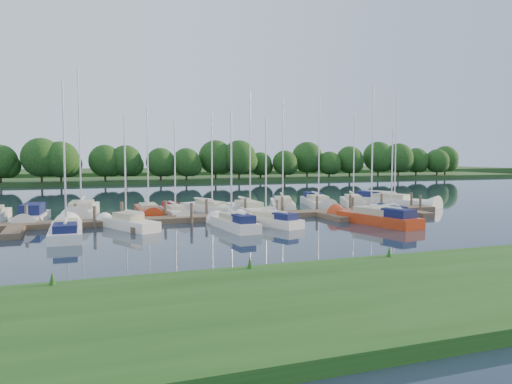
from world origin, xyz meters
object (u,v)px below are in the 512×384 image
object	(u,v)px
motorboat	(32,218)
sailboat_s_2	(234,224)
dock	(233,218)
sailboat_n_5	(211,209)

from	to	relation	value
motorboat	sailboat_s_2	size ratio (longest dim) A/B	0.73
dock	motorboat	bearing A→B (deg)	164.48
sailboat_s_2	sailboat_n_5	bearing A→B (deg)	78.80
dock	sailboat_n_5	size ratio (longest dim) A/B	4.17
sailboat_n_5	sailboat_s_2	world-z (taller)	sailboat_n_5
motorboat	dock	bearing A→B (deg)	170.72
dock	sailboat_s_2	bearing A→B (deg)	-107.31
motorboat	sailboat_s_2	distance (m)	16.47
motorboat	sailboat_n_5	xyz separation A→B (m)	(15.17, 2.35, -0.10)
dock	motorboat	size ratio (longest dim) A/B	6.08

